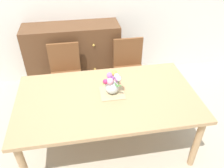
# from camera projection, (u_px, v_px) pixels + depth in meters

# --- Properties ---
(ground_plane) EXTENTS (12.00, 12.00, 0.00)m
(ground_plane) POSITION_uv_depth(u_px,v_px,m) (108.00, 142.00, 2.80)
(ground_plane) COLOR #B7AD99
(dining_table) EXTENTS (1.89, 1.07, 0.72)m
(dining_table) POSITION_uv_depth(u_px,v_px,m) (107.00, 101.00, 2.41)
(dining_table) COLOR tan
(dining_table) RESTS_ON ground_plane
(chair_left) EXTENTS (0.42, 0.42, 0.90)m
(chair_left) POSITION_uv_depth(u_px,v_px,m) (66.00, 72.00, 3.13)
(chair_left) COLOR brown
(chair_left) RESTS_ON ground_plane
(chair_right) EXTENTS (0.42, 0.42, 0.90)m
(chair_right) POSITION_uv_depth(u_px,v_px,m) (129.00, 66.00, 3.25)
(chair_right) COLOR brown
(chair_right) RESTS_ON ground_plane
(dresser) EXTENTS (1.40, 0.47, 1.00)m
(dresser) POSITION_uv_depth(u_px,v_px,m) (74.00, 56.00, 3.52)
(dresser) COLOR brown
(dresser) RESTS_ON ground_plane
(placemat) EXTENTS (0.25, 0.25, 0.01)m
(placemat) POSITION_uv_depth(u_px,v_px,m) (112.00, 93.00, 2.41)
(placemat) COLOR tan
(placemat) RESTS_ON dining_table
(flower_vase) EXTENTS (0.20, 0.22, 0.24)m
(flower_vase) POSITION_uv_depth(u_px,v_px,m) (112.00, 83.00, 2.34)
(flower_vase) COLOR silver
(flower_vase) RESTS_ON placemat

